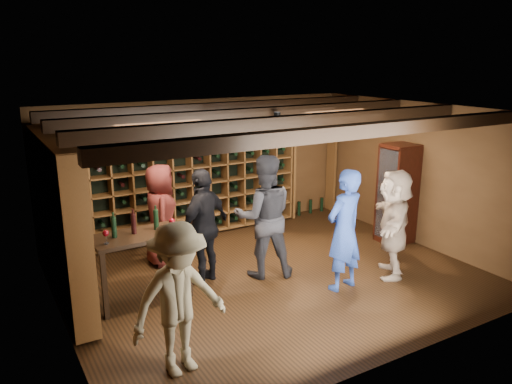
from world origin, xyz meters
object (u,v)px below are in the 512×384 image
guest_red_floral (161,215)px  guest_woman_black (204,226)px  man_blue_shirt (344,230)px  man_grey_suit (264,216)px  guest_khaki (179,299)px  tasting_table (140,242)px  display_cabinet (397,196)px  guest_beige (394,223)px

guest_red_floral → guest_woman_black: size_ratio=0.95×
man_blue_shirt → guest_red_floral: bearing=-58.9°
man_grey_suit → guest_red_floral: man_grey_suit is taller
man_grey_suit → guest_khaki: 2.60m
guest_red_floral → tasting_table: bearing=161.3°
display_cabinet → man_blue_shirt: 2.28m
man_grey_suit → guest_woman_black: 0.91m
guest_red_floral → guest_woman_black: guest_woman_black is taller
man_grey_suit → guest_khaki: size_ratio=1.13×
guest_woman_black → man_blue_shirt: bearing=115.4°
guest_khaki → tasting_table: bearing=77.5°
man_blue_shirt → man_grey_suit: man_grey_suit is taller
tasting_table → man_blue_shirt: bearing=-25.0°
man_grey_suit → man_blue_shirt: bearing=148.9°
guest_woman_black → guest_khaki: size_ratio=1.04×
guest_red_floral → guest_woman_black: (0.31, -0.97, 0.04)m
man_blue_shirt → guest_woman_black: (-1.61, 1.20, -0.02)m
man_blue_shirt → guest_khaki: size_ratio=1.06×
guest_beige → man_grey_suit: bearing=-79.3°
guest_khaki → guest_red_floral: bearing=66.1°
display_cabinet → guest_beige: (-1.09, -1.02, -0.03)m
display_cabinet → man_blue_shirt: size_ratio=0.99×
guest_khaki → guest_beige: (3.70, 0.67, -0.00)m
display_cabinet → tasting_table: display_cabinet is taller
man_blue_shirt → tasting_table: size_ratio=1.37×
guest_beige → guest_red_floral: bearing=-86.6°
guest_beige → tasting_table: 3.72m
man_grey_suit → guest_beige: man_grey_suit is taller
display_cabinet → guest_khaki: bearing=-160.6°
man_blue_shirt → man_grey_suit: bearing=-62.9°
display_cabinet → guest_beige: 1.49m
guest_red_floral → guest_beige: guest_beige is taller
guest_red_floral → guest_beige: (2.87, -2.18, 0.01)m
man_blue_shirt → man_grey_suit: size_ratio=0.94×
guest_woman_black → guest_red_floral: bearing=-100.1°
man_grey_suit → guest_red_floral: (-1.19, 1.21, -0.12)m
display_cabinet → guest_red_floral: display_cabinet is taller
man_grey_suit → tasting_table: (-1.86, 0.14, -0.10)m
man_blue_shirt → guest_khaki: (-2.75, -0.68, -0.05)m
display_cabinet → guest_red_floral: bearing=163.7°
display_cabinet → man_blue_shirt: bearing=-153.8°
display_cabinet → guest_woman_black: display_cabinet is taller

